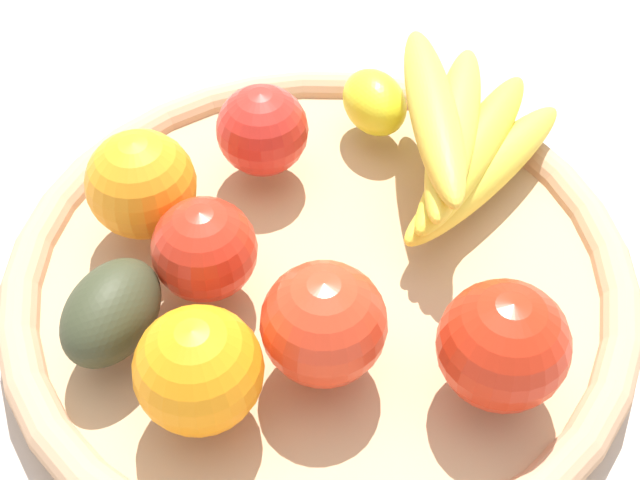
# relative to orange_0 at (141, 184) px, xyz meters

# --- Properties ---
(ground_plane) EXTENTS (2.40, 2.40, 0.00)m
(ground_plane) POSITION_rel_orange_0_xyz_m (0.07, 0.11, -0.08)
(ground_plane) COLOR #BCAD9E
(ground_plane) RESTS_ON ground
(basket) EXTENTS (0.43, 0.43, 0.04)m
(basket) POSITION_rel_orange_0_xyz_m (0.07, 0.11, -0.06)
(basket) COLOR tan
(basket) RESTS_ON ground_plane
(orange_0) EXTENTS (0.11, 0.11, 0.07)m
(orange_0) POSITION_rel_orange_0_xyz_m (0.00, 0.00, 0.00)
(orange_0) COLOR orange
(orange_0) RESTS_ON basket
(orange_1) EXTENTS (0.10, 0.10, 0.07)m
(orange_1) POSITION_rel_orange_0_xyz_m (0.16, 0.01, -0.00)
(orange_1) COLOR orange
(orange_1) RESTS_ON basket
(apple_0) EXTENTS (0.10, 0.10, 0.07)m
(apple_0) POSITION_rel_orange_0_xyz_m (0.14, 0.09, 0.00)
(apple_0) COLOR red
(apple_0) RESTS_ON basket
(banana_bunch) EXTENTS (0.19, 0.17, 0.08)m
(banana_bunch) POSITION_rel_orange_0_xyz_m (0.02, 0.22, 0.00)
(banana_bunch) COLOR yellow
(banana_bunch) RESTS_ON basket
(apple_3) EXTENTS (0.09, 0.09, 0.07)m
(apple_3) POSITION_rel_orange_0_xyz_m (-0.04, 0.09, -0.00)
(apple_3) COLOR red
(apple_3) RESTS_ON basket
(lemon_0) EXTENTS (0.07, 0.05, 0.05)m
(lemon_0) POSITION_rel_orange_0_xyz_m (-0.06, 0.18, -0.01)
(lemon_0) COLOR yellow
(lemon_0) RESTS_ON basket
(avocado) EXTENTS (0.09, 0.09, 0.05)m
(avocado) POSITION_rel_orange_0_xyz_m (0.09, -0.03, -0.01)
(avocado) COLOR #333722
(avocado) RESTS_ON basket
(apple_1) EXTENTS (0.08, 0.08, 0.07)m
(apple_1) POSITION_rel_orange_0_xyz_m (0.07, 0.03, -0.00)
(apple_1) COLOR red
(apple_1) RESTS_ON basket
(apple_2) EXTENTS (0.08, 0.08, 0.08)m
(apple_2) POSITION_rel_orange_0_xyz_m (0.19, 0.18, 0.00)
(apple_2) COLOR red
(apple_2) RESTS_ON basket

